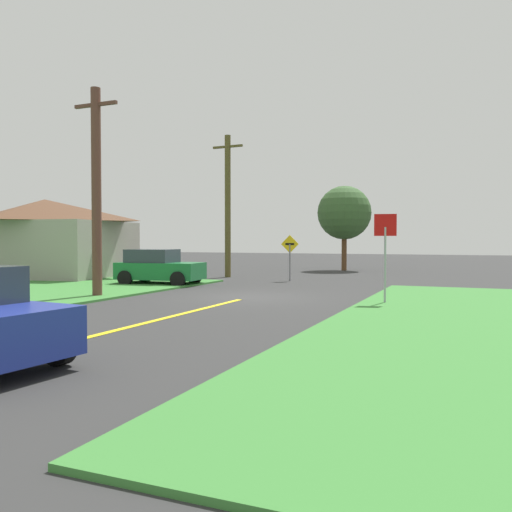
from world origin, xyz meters
The scene contains 9 objects.
ground_plane centered at (0.00, 0.00, 0.00)m, with size 120.00×120.00×0.00m, color #303030.
lane_stripe_center centered at (0.00, -8.00, 0.01)m, with size 0.20×14.00×0.01m, color yellow.
stop_sign centered at (4.82, -0.51, 1.99)m, with size 0.68×0.17×2.86m.
parked_car_near_building centered at (-5.97, 3.17, 0.80)m, with size 3.97×2.32×1.62m.
utility_pole_near centered at (-5.01, -2.23, 3.80)m, with size 1.80×0.34×7.42m.
utility_pole_mid centered at (-5.22, 8.90, 3.98)m, with size 1.80×0.32×7.77m.
direction_sign centered at (-1.16, 7.59, 1.42)m, with size 0.91×0.08×2.29m.
oak_tree_left centered at (-0.83, 17.77, 3.85)m, with size 3.59×3.59×5.66m.
barn centered at (-14.44, 4.98, 2.13)m, with size 8.98×7.40×4.27m.
Camera 1 is at (7.56, -17.59, 2.05)m, focal length 37.54 mm.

